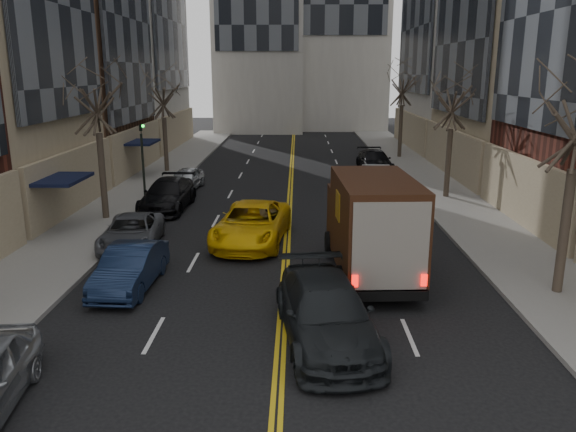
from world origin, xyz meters
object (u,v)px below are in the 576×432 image
at_px(pedestrian, 268,219).
at_px(observer_sedan, 326,312).
at_px(ups_truck, 371,226).
at_px(taxi, 252,224).

bearing_deg(pedestrian, observer_sedan, 173.66).
height_order(ups_truck, observer_sedan, ups_truck).
bearing_deg(taxi, ups_truck, -34.46).
distance_m(ups_truck, taxi, 5.99).
relative_size(ups_truck, observer_sedan, 1.13).
relative_size(observer_sedan, pedestrian, 3.79).
xyz_separation_m(taxi, pedestrian, (0.65, 0.87, -0.04)).
distance_m(ups_truck, observer_sedan, 5.39).
height_order(ups_truck, pedestrian, ups_truck).
height_order(observer_sedan, pedestrian, observer_sedan).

